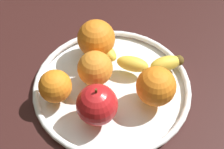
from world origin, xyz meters
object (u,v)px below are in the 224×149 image
object	(u,v)px
orange_back_left	(55,86)
fruit_bowl	(112,87)
orange_front_right	(95,68)
apple	(96,104)
banana	(136,59)
orange_center	(96,39)
orange_back_right	(156,86)

from	to	relation	value
orange_back_left	fruit_bowl	bearing A→B (deg)	34.91
orange_front_right	fruit_bowl	bearing A→B (deg)	0.60
apple	orange_back_left	bearing A→B (deg)	169.45
apple	orange_back_left	xyz separation A→B (cm)	(-8.73, 1.63, -0.60)
banana	orange_center	xyz separation A→B (cm)	(-8.99, 0.70, 2.41)
fruit_bowl	orange_center	xyz separation A→B (cm)	(-6.02, 7.23, 4.85)
orange_center	orange_front_right	bearing A→B (deg)	-70.64
banana	orange_back_right	size ratio (longest dim) A/B	2.73
banana	orange_back_left	distance (cm)	17.60
apple	orange_front_right	xyz separation A→B (cm)	(-3.20, 7.87, -0.29)
apple	orange_front_right	size ratio (longest dim) A/B	1.20
orange_back_right	orange_front_right	distance (cm)	12.26
apple	orange_back_right	distance (cm)	11.68
banana	apple	distance (cm)	14.96
banana	orange_back_left	world-z (taller)	orange_back_left
fruit_bowl	orange_back_right	world-z (taller)	orange_back_right
orange_back_left	orange_front_right	xyz separation A→B (cm)	(5.53, 6.25, 0.31)
fruit_bowl	orange_back_right	xyz separation A→B (cm)	(8.77, -0.52, 4.63)
orange_back_right	orange_center	xyz separation A→B (cm)	(-14.80, 7.75, 0.22)
orange_back_right	orange_front_right	size ratio (longest dim) A/B	1.08
orange_back_left	orange_back_right	xyz separation A→B (cm)	(17.78, 5.77, 0.59)
banana	orange_back_right	xyz separation A→B (cm)	(5.81, -7.05, 2.18)
fruit_bowl	orange_center	bearing A→B (deg)	129.81
apple	orange_front_right	bearing A→B (deg)	112.09
orange_back_right	apple	bearing A→B (deg)	-140.75
apple	orange_back_left	world-z (taller)	apple
orange_back_left	orange_back_right	size ratio (longest dim) A/B	0.84
orange_front_right	orange_center	xyz separation A→B (cm)	(-2.55, 7.27, 0.50)
orange_back_left	orange_center	size ratio (longest dim) A/B	0.79
orange_center	apple	bearing A→B (deg)	-69.21
orange_back_right	orange_front_right	bearing A→B (deg)	177.75
orange_back_left	orange_center	bearing A→B (deg)	77.56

